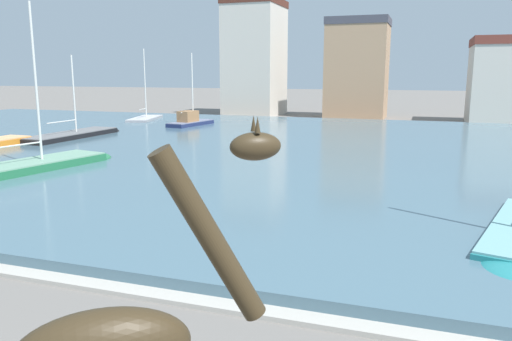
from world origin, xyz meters
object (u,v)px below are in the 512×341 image
sailboat_grey (147,120)px  sailboat_black (79,136)px  sailboat_navy (193,123)px  sailboat_green (46,166)px

sailboat_grey → sailboat_black: size_ratio=0.78×
sailboat_navy → sailboat_green: size_ratio=0.78×
sailboat_green → sailboat_grey: bearing=110.1°
sailboat_navy → sailboat_green: (2.03, -20.69, -0.13)m
sailboat_navy → sailboat_black: (-4.37, -10.02, -0.17)m
sailboat_black → sailboat_navy: bearing=66.4°
sailboat_black → sailboat_green: bearing=-59.0°
sailboat_navy → sailboat_grey: sailboat_grey is taller
sailboat_green → sailboat_grey: (-8.95, 24.43, -0.08)m
sailboat_green → sailboat_black: 12.44m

